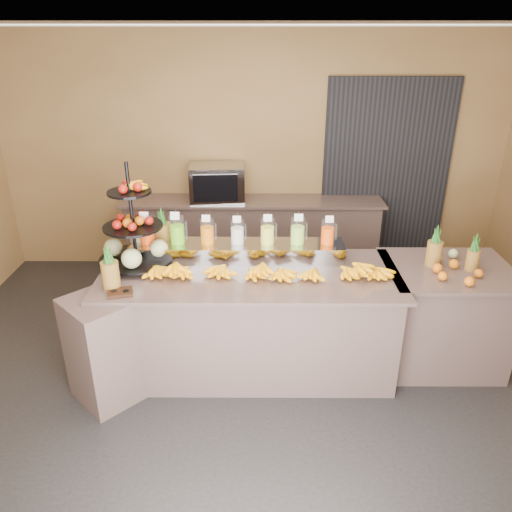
{
  "coord_description": "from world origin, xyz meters",
  "views": [
    {
      "loc": [
        0.07,
        -3.41,
        2.79
      ],
      "look_at": [
        0.05,
        0.3,
        1.09
      ],
      "focal_mm": 35.0,
      "sensor_mm": 36.0,
      "label": 1
    }
  ],
  "objects_px": {
    "right_fruit_pile": "(454,265)",
    "pitcher_tray": "(238,251)",
    "condiment_caddy": "(120,293)",
    "banana_heap": "(266,268)",
    "fruit_stand": "(139,240)",
    "oven_warmer": "(217,183)"
  },
  "relations": [
    {
      "from": "oven_warmer",
      "to": "right_fruit_pile",
      "type": "bearing_deg",
      "value": -46.4
    },
    {
      "from": "fruit_stand",
      "to": "oven_warmer",
      "type": "height_order",
      "value": "fruit_stand"
    },
    {
      "from": "pitcher_tray",
      "to": "right_fruit_pile",
      "type": "height_order",
      "value": "right_fruit_pile"
    },
    {
      "from": "right_fruit_pile",
      "to": "oven_warmer",
      "type": "height_order",
      "value": "oven_warmer"
    },
    {
      "from": "fruit_stand",
      "to": "oven_warmer",
      "type": "distance_m",
      "value": 1.85
    },
    {
      "from": "right_fruit_pile",
      "to": "pitcher_tray",
      "type": "bearing_deg",
      "value": 172.08
    },
    {
      "from": "right_fruit_pile",
      "to": "oven_warmer",
      "type": "distance_m",
      "value": 2.86
    },
    {
      "from": "right_fruit_pile",
      "to": "oven_warmer",
      "type": "xyz_separation_m",
      "value": [
        -2.11,
        1.92,
        0.14
      ]
    },
    {
      "from": "pitcher_tray",
      "to": "oven_warmer",
      "type": "height_order",
      "value": "oven_warmer"
    },
    {
      "from": "fruit_stand",
      "to": "condiment_caddy",
      "type": "height_order",
      "value": "fruit_stand"
    },
    {
      "from": "banana_heap",
      "to": "right_fruit_pile",
      "type": "height_order",
      "value": "right_fruit_pile"
    },
    {
      "from": "fruit_stand",
      "to": "right_fruit_pile",
      "type": "distance_m",
      "value": 2.64
    },
    {
      "from": "condiment_caddy",
      "to": "right_fruit_pile",
      "type": "distance_m",
      "value": 2.72
    },
    {
      "from": "pitcher_tray",
      "to": "condiment_caddy",
      "type": "relative_size",
      "value": 9.95
    },
    {
      "from": "pitcher_tray",
      "to": "fruit_stand",
      "type": "xyz_separation_m",
      "value": [
        -0.83,
        -0.11,
        0.15
      ]
    },
    {
      "from": "condiment_caddy",
      "to": "right_fruit_pile",
      "type": "xyz_separation_m",
      "value": [
        2.69,
        0.39,
        0.05
      ]
    },
    {
      "from": "banana_heap",
      "to": "fruit_stand",
      "type": "bearing_deg",
      "value": 168.38
    },
    {
      "from": "pitcher_tray",
      "to": "condiment_caddy",
      "type": "distance_m",
      "value": 1.09
    },
    {
      "from": "fruit_stand",
      "to": "condiment_caddy",
      "type": "bearing_deg",
      "value": -91.95
    },
    {
      "from": "fruit_stand",
      "to": "right_fruit_pile",
      "type": "xyz_separation_m",
      "value": [
        2.64,
        -0.15,
        -0.16
      ]
    },
    {
      "from": "condiment_caddy",
      "to": "oven_warmer",
      "type": "relative_size",
      "value": 0.29
    },
    {
      "from": "right_fruit_pile",
      "to": "oven_warmer",
      "type": "bearing_deg",
      "value": 137.72
    }
  ]
}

